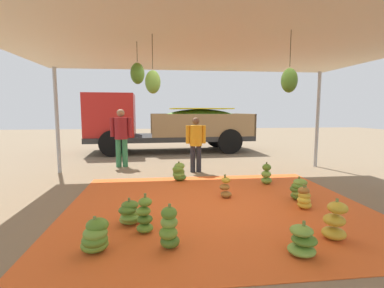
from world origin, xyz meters
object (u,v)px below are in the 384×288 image
banana_bunch_4 (169,229)px  banana_bunch_8 (302,241)px  banana_bunch_7 (95,237)px  worker_1 (196,140)px  banana_bunch_1 (226,188)px  banana_bunch_3 (335,222)px  banana_bunch_9 (299,190)px  banana_bunch_10 (266,175)px  banana_bunch_6 (304,198)px  cargo_truck_main (164,123)px  banana_bunch_0 (145,216)px  banana_bunch_2 (179,172)px  worker_0 (121,133)px  banana_bunch_5 (130,213)px

banana_bunch_4 → banana_bunch_8: bearing=-12.9°
banana_bunch_7 → worker_1: (1.81, 4.40, 0.70)m
banana_bunch_1 → banana_bunch_3: size_ratio=0.82×
banana_bunch_9 → banana_bunch_10: (-0.18, 1.21, 0.03)m
banana_bunch_4 → banana_bunch_6: bearing=25.8°
banana_bunch_9 → banana_bunch_8: bearing=-116.5°
banana_bunch_8 → cargo_truck_main: size_ratio=0.07×
banana_bunch_0 → banana_bunch_2: (0.70, 2.93, -0.02)m
banana_bunch_6 → banana_bunch_8: 1.74m
banana_bunch_6 → banana_bunch_8: size_ratio=0.91×
banana_bunch_8 → worker_1: size_ratio=0.31×
banana_bunch_10 → cargo_truck_main: (-2.25, 5.78, 0.98)m
banana_bunch_10 → worker_1: bearing=133.1°
worker_0 → banana_bunch_6: bearing=-49.2°
banana_bunch_7 → worker_1: worker_1 is taller
banana_bunch_6 → banana_bunch_7: bearing=-160.6°
banana_bunch_2 → banana_bunch_8: 3.98m
cargo_truck_main → worker_0: (-1.38, -3.22, -0.17)m
banana_bunch_1 → banana_bunch_4: size_ratio=0.81×
banana_bunch_6 → worker_0: (-3.66, 4.24, 0.85)m
banana_bunch_3 → banana_bunch_6: banana_bunch_3 is taller
banana_bunch_0 → banana_bunch_3: bearing=-11.6°
banana_bunch_0 → banana_bunch_6: bearing=13.6°
banana_bunch_3 → banana_bunch_8: (-0.64, -0.34, -0.07)m
cargo_truck_main → worker_0: cargo_truck_main is taller
cargo_truck_main → worker_1: 4.30m
banana_bunch_2 → cargo_truck_main: bearing=92.7°
banana_bunch_8 → banana_bunch_10: size_ratio=0.91×
banana_bunch_3 → banana_bunch_9: banana_bunch_3 is taller
banana_bunch_6 → banana_bunch_10: bearing=91.1°
banana_bunch_3 → banana_bunch_8: 0.73m
banana_bunch_10 → cargo_truck_main: 6.28m
banana_bunch_6 → banana_bunch_1: bearing=146.5°
banana_bunch_7 → worker_0: worker_0 is taller
banana_bunch_4 → cargo_truck_main: size_ratio=0.08×
worker_0 → banana_bunch_0: bearing=-79.3°
banana_bunch_5 → banana_bunch_0: bearing=-52.9°
worker_0 → worker_1: size_ratio=1.15×
banana_bunch_1 → banana_bunch_4: bearing=-121.2°
cargo_truck_main → banana_bunch_7: bearing=-96.7°
banana_bunch_10 → banana_bunch_2: bearing=163.5°
banana_bunch_0 → banana_bunch_4: (0.33, -0.50, 0.02)m
banana_bunch_5 → banana_bunch_8: 2.44m
banana_bunch_9 → cargo_truck_main: bearing=109.2°
banana_bunch_5 → banana_bunch_7: size_ratio=1.07×
worker_1 → banana_bunch_6: bearing=-65.2°
banana_bunch_3 → banana_bunch_7: bearing=179.7°
banana_bunch_2 → banana_bunch_5: banana_bunch_2 is taller
banana_bunch_1 → banana_bunch_0: bearing=-136.0°
banana_bunch_5 → banana_bunch_10: (2.94, 2.02, 0.06)m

